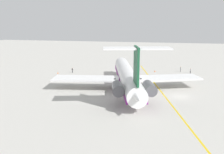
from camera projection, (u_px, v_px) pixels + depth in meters
ground at (179, 96)px, 60.45m from camera, size 290.21×290.21×0.00m
main_jetliner at (128, 77)px, 65.07m from camera, size 42.91×38.38×12.67m
ground_crew_near_nose at (181, 68)px, 88.77m from camera, size 0.45×0.29×1.83m
ground_crew_near_tail at (191, 70)px, 85.99m from camera, size 0.34×0.36×1.82m
ground_crew_portside at (72, 70)px, 87.30m from camera, size 0.27×0.42×1.68m
safety_cone_nose at (155, 71)px, 88.84m from camera, size 0.40×0.40×0.55m
safety_cone_wingtip at (58, 73)px, 86.02m from camera, size 0.40×0.40×0.55m
taxiway_centreline at (160, 91)px, 65.27m from camera, size 70.32×17.62×0.01m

